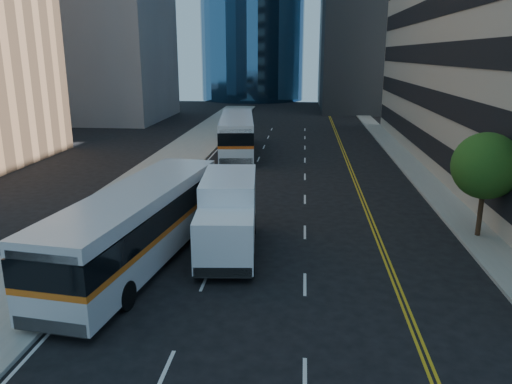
% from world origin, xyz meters
% --- Properties ---
extents(ground, '(160.00, 160.00, 0.00)m').
position_xyz_m(ground, '(0.00, 0.00, 0.00)').
color(ground, black).
rests_on(ground, ground).
extents(sidewalk_west, '(5.00, 90.00, 0.15)m').
position_xyz_m(sidewalk_west, '(-10.50, 25.00, 0.07)').
color(sidewalk_west, gray).
rests_on(sidewalk_west, ground).
extents(sidewalk_east, '(2.00, 90.00, 0.15)m').
position_xyz_m(sidewalk_east, '(9.00, 25.00, 0.07)').
color(sidewalk_east, gray).
rests_on(sidewalk_east, ground).
extents(street_tree, '(3.20, 3.20, 5.10)m').
position_xyz_m(street_tree, '(9.00, 8.00, 3.64)').
color(street_tree, '#332114').
rests_on(street_tree, sidewalk_east).
extents(bus_front, '(4.46, 13.13, 3.32)m').
position_xyz_m(bus_front, '(-6.60, 3.39, 1.81)').
color(bus_front, silver).
rests_on(bus_front, ground).
extents(bus_rear, '(4.39, 13.36, 3.38)m').
position_xyz_m(bus_rear, '(-5.72, 28.71, 1.85)').
color(bus_rear, white).
rests_on(bus_rear, ground).
extents(box_truck, '(2.99, 7.20, 3.36)m').
position_xyz_m(box_truck, '(-3.01, 5.17, 1.77)').
color(box_truck, white).
rests_on(box_truck, ground).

